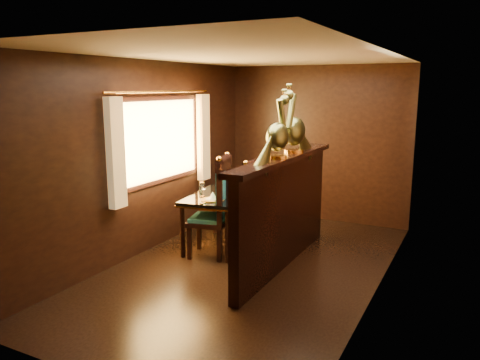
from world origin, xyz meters
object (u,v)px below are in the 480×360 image
at_px(dining_table, 220,199).
at_px(chair_right, 248,206).
at_px(peacock_right, 294,119).
at_px(chair_left, 218,204).
at_px(peacock_left, 278,124).

xyz_separation_m(dining_table, chair_right, (0.50, -0.15, 0.01)).
bearing_deg(peacock_right, chair_left, -155.88).
height_order(chair_left, peacock_right, peacock_right).
xyz_separation_m(chair_left, peacock_right, (0.86, 0.39, 1.08)).
distance_m(dining_table, chair_right, 0.52).
height_order(dining_table, chair_right, chair_right).
xyz_separation_m(dining_table, peacock_right, (1.03, 0.04, 1.12)).
bearing_deg(peacock_left, chair_left, 170.70).
xyz_separation_m(dining_table, chair_left, (0.17, -0.35, 0.04)).
distance_m(peacock_left, peacock_right, 0.53).
bearing_deg(peacock_left, dining_table, 154.52).
bearing_deg(chair_right, dining_table, 166.01).
bearing_deg(peacock_right, chair_right, -160.20).
distance_m(chair_left, peacock_left, 1.37).
bearing_deg(peacock_left, peacock_right, 90.00).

